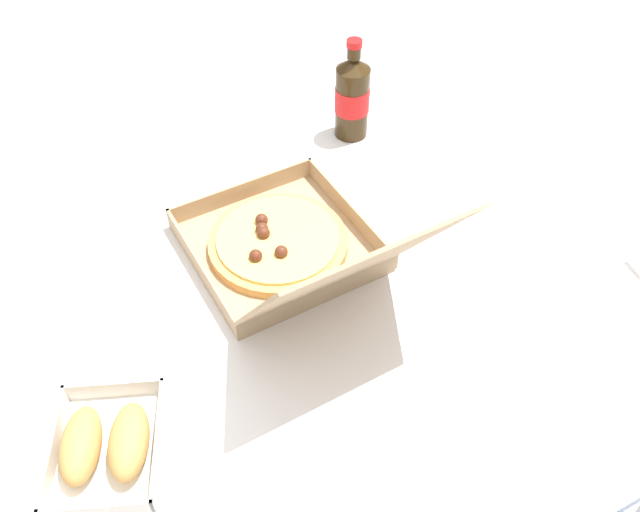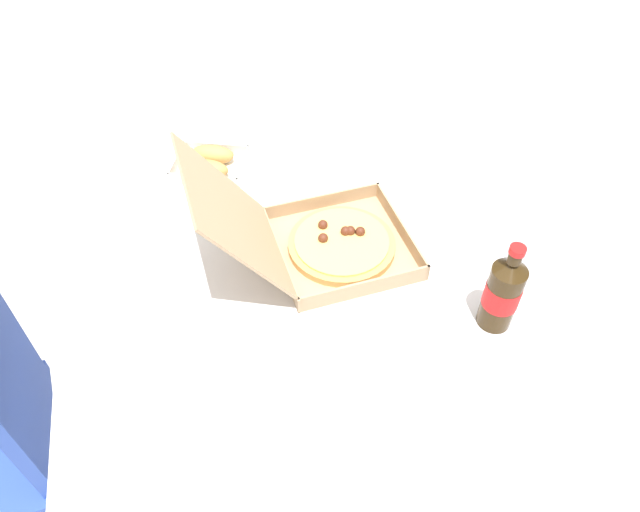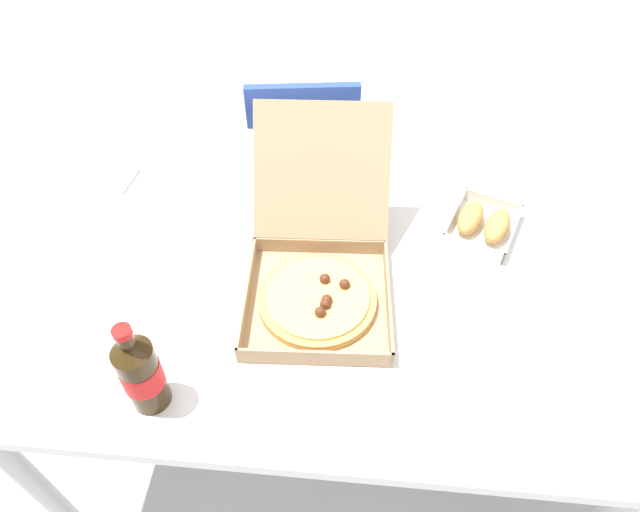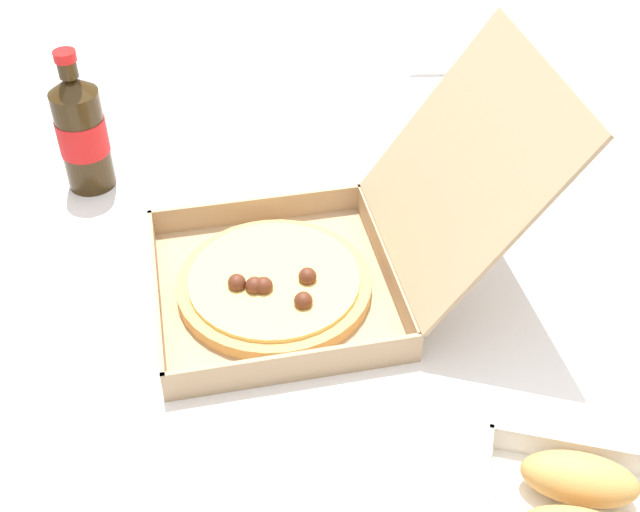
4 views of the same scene
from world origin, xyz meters
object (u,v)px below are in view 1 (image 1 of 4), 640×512
(cola_bottle, at_px, (352,97))
(paper_menu, at_px, (483,148))
(pizza_box_open, at_px, (289,247))
(bread_side_box, at_px, (106,445))

(cola_bottle, xyz_separation_m, paper_menu, (-0.23, 0.18, -0.09))
(cola_bottle, relative_size, paper_menu, 1.07)
(pizza_box_open, relative_size, bread_side_box, 2.17)
(pizza_box_open, xyz_separation_m, cola_bottle, (-0.29, -0.30, 0.05))
(bread_side_box, distance_m, cola_bottle, 0.85)
(pizza_box_open, distance_m, paper_menu, 0.53)
(bread_side_box, xyz_separation_m, paper_menu, (-0.90, -0.34, -0.02))
(cola_bottle, height_order, paper_menu, cola_bottle)
(cola_bottle, distance_m, paper_menu, 0.30)
(pizza_box_open, xyz_separation_m, bread_side_box, (0.38, 0.22, -0.02))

